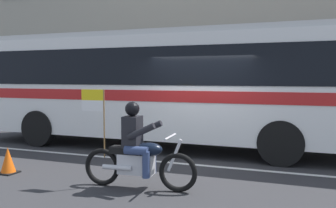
{
  "coord_description": "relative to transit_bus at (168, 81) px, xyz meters",
  "views": [
    {
      "loc": [
        2.52,
        -8.72,
        2.0
      ],
      "look_at": [
        -0.43,
        -1.1,
        1.42
      ],
      "focal_mm": 40.24,
      "sensor_mm": 36.0,
      "label": 1
    }
  ],
  "objects": [
    {
      "name": "traffic_cone",
      "position": [
        -2.06,
        -3.92,
        -1.63
      ],
      "size": [
        0.36,
        0.36,
        0.55
      ],
      "color": "#EA590F",
      "rests_on": "ground_plane"
    },
    {
      "name": "office_building_facade",
      "position": [
        1.3,
        6.19,
        2.97
      ],
      "size": [
        28.0,
        0.89,
        9.7
      ],
      "color": "gray",
      "rests_on": "ground_plane"
    },
    {
      "name": "ground_plane",
      "position": [
        1.3,
        -1.19,
        -1.88
      ],
      "size": [
        60.0,
        60.0,
        0.0
      ],
      "primitive_type": "plane",
      "color": "#2B2B2D"
    },
    {
      "name": "sidewalk_curb",
      "position": [
        1.3,
        3.91,
        -1.81
      ],
      "size": [
        28.0,
        3.8,
        0.15
      ],
      "primitive_type": "cube",
      "color": "gray",
      "rests_on": "ground_plane"
    },
    {
      "name": "fire_hydrant",
      "position": [
        -1.28,
        3.09,
        -1.36
      ],
      "size": [
        0.22,
        0.3,
        0.75
      ],
      "color": "gold",
      "rests_on": "sidewalk_curb"
    },
    {
      "name": "lane_center_stripe",
      "position": [
        1.3,
        -1.79,
        -1.88
      ],
      "size": [
        26.6,
        0.14,
        0.01
      ],
      "primitive_type": "cube",
      "color": "silver",
      "rests_on": "ground_plane"
    },
    {
      "name": "motorcycle_with_rider",
      "position": [
        0.91,
        -3.91,
        -1.22
      ],
      "size": [
        2.19,
        0.64,
        1.78
      ],
      "color": "black",
      "rests_on": "ground_plane"
    },
    {
      "name": "transit_bus",
      "position": [
        0.0,
        0.0,
        0.0
      ],
      "size": [
        11.54,
        2.66,
        3.22
      ],
      "color": "white",
      "rests_on": "ground_plane"
    }
  ]
}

